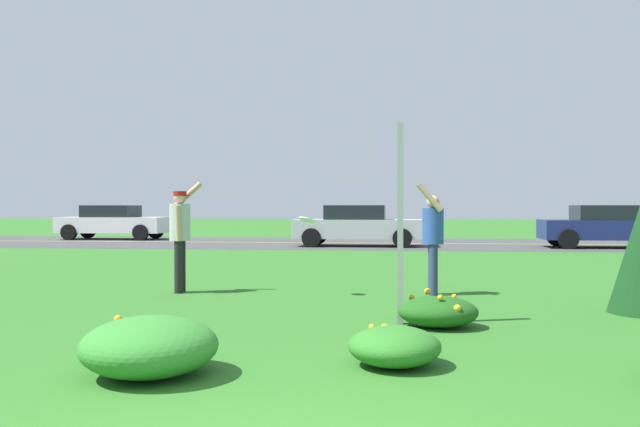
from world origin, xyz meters
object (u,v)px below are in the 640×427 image
Objects in this scene: person_thrower_red_cap_gray_shirt at (180,230)px; frisbee_white at (307,220)px; sign_post_near_path at (400,223)px; car_navy_center_right at (609,226)px; car_silver_center_left at (357,225)px; car_white_leftmost at (113,222)px; person_catcher_blue_shirt at (433,235)px.

frisbee_white is at bearing -4.90° from person_thrower_red_cap_gray_shirt.
car_navy_center_right is at bearing 66.64° from sign_post_near_path.
car_white_leftmost is at bearing 160.17° from car_silver_center_left.
car_navy_center_right is (8.54, 0.00, 0.00)m from car_silver_center_left.
car_white_leftmost is (-12.73, 17.21, -0.22)m from person_catcher_blue_shirt.
frisbee_white is at bearing 120.74° from sign_post_near_path.
person_thrower_red_cap_gray_shirt is 2.16m from frisbee_white.
car_navy_center_right reaches higher than frisbee_white.
sign_post_near_path is 4.49m from person_thrower_red_cap_gray_shirt.
person_thrower_red_cap_gray_shirt is 19.41m from car_white_leftmost.
frisbee_white is 0.06× the size of car_white_leftmost.
car_navy_center_right is (7.00, 16.21, -0.48)m from sign_post_near_path.
person_thrower_red_cap_gray_shirt is 4.13m from person_catcher_blue_shirt.
car_white_leftmost is 1.00× the size of car_silver_center_left.
car_navy_center_right is (6.49, 13.36, -0.22)m from person_catcher_blue_shirt.
person_catcher_blue_shirt is at bearing 79.81° from sign_post_near_path.
car_silver_center_left is at bearing 98.73° from person_catcher_blue_shirt.
car_white_leftmost is (-12.21, 20.06, -0.48)m from sign_post_near_path.
car_silver_center_left is 8.54m from car_navy_center_right.
sign_post_near_path is at bearing -100.19° from person_catcher_blue_shirt.
person_catcher_blue_shirt is at bearing 2.70° from person_thrower_red_cap_gray_shirt.
person_catcher_blue_shirt is 6.25× the size of frisbee_white.
frisbee_white is 13.74m from car_silver_center_left.
car_silver_center_left is at bearing 180.00° from car_navy_center_right.
sign_post_near_path is 23.49m from car_white_leftmost.
person_catcher_blue_shirt is 13.51m from car_silver_center_left.
car_navy_center_right is at bearing 51.93° from person_thrower_red_cap_gray_shirt.
car_silver_center_left is (-1.54, 16.21, -0.48)m from sign_post_near_path.
person_thrower_red_cap_gray_shirt is 1.02× the size of person_catcher_blue_shirt.
person_thrower_red_cap_gray_shirt is 0.41× the size of car_navy_center_right.
car_silver_center_left is (-2.05, 13.36, -0.22)m from person_catcher_blue_shirt.
person_catcher_blue_shirt is 0.40× the size of car_white_leftmost.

